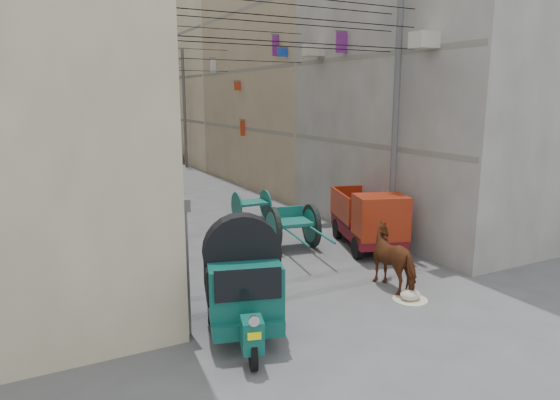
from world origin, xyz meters
TOP-DOWN VIEW (x-y plane):
  - ground at (0.00, 0.00)m, footprint 140.00×140.00m
  - building_row_right at (8.00, 34.13)m, footprint 8.00×62.00m
  - end_cap_building at (0.00, 66.00)m, footprint 22.00×10.00m
  - shutters_left at (-3.92, 10.38)m, footprint 0.18×14.40m
  - signboards at (-0.01, 21.66)m, footprint 8.22×40.52m
  - ac_units at (3.65, 7.67)m, footprint 0.70×6.55m
  - utility_poles at (0.00, 17.00)m, footprint 7.40×22.20m
  - overhead_cables at (0.00, 14.40)m, footprint 7.40×22.52m
  - auto_rickshaw at (-2.91, 2.80)m, footprint 2.07×2.87m
  - tonga_cart at (0.92, 7.62)m, footprint 1.66×3.26m
  - mini_truck at (3.01, 6.23)m, footprint 2.58×3.80m
  - second_cart at (1.34, 11.83)m, footprint 1.37×1.22m
  - feed_sack at (1.40, 2.58)m, footprint 0.52×0.42m
  - horse at (1.63, 3.39)m, footprint 0.87×1.88m
  - distant_car_white at (-1.85, 18.80)m, footprint 2.08×3.64m
  - distant_car_grey at (2.78, 30.93)m, footprint 2.22×3.73m
  - distant_car_green at (-1.43, 37.70)m, footprint 2.22×4.45m

SIDE VIEW (x-z plane):
  - ground at x=0.00m, z-range 0.00..0.00m
  - feed_sack at x=1.40m, z-range 0.00..0.26m
  - distant_car_grey at x=2.78m, z-range 0.00..1.16m
  - distant_car_white at x=-1.85m, z-range 0.00..1.17m
  - second_cart at x=1.34m, z-range 0.04..1.20m
  - distant_car_green at x=-1.43m, z-range 0.00..1.24m
  - tonga_cart at x=0.92m, z-range 0.03..1.44m
  - horse at x=1.63m, z-range 0.00..1.58m
  - mini_truck at x=3.01m, z-range -0.04..1.92m
  - auto_rickshaw at x=-2.91m, z-range 0.17..2.12m
  - shutters_left at x=-3.92m, z-range 0.06..2.93m
  - signboards at x=-0.01m, z-range 0.59..6.27m
  - utility_poles at x=0.00m, z-range 0.00..8.00m
  - building_row_right at x=8.00m, z-range -0.54..13.46m
  - end_cap_building at x=0.00m, z-range 0.00..13.00m
  - overhead_cables at x=0.00m, z-range 6.20..7.33m
  - ac_units at x=3.65m, z-range 5.76..9.11m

